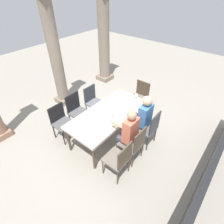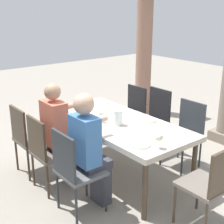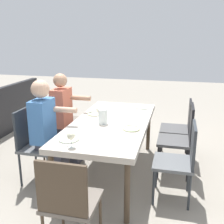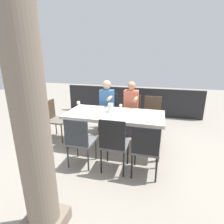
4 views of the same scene
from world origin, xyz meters
name	(u,v)px [view 1 (image 1 of 4)]	position (x,y,z in m)	size (l,w,h in m)	color
ground_plane	(109,135)	(0.00, 0.00, 0.00)	(16.00, 16.00, 0.00)	gray
dining_table	(108,115)	(0.00, 0.00, 0.69)	(2.04, 0.96, 0.75)	beige
chair_west_north	(61,120)	(-0.73, 0.90, 0.52)	(0.44, 0.44, 0.90)	#4F4F50
chair_west_south	(120,158)	(-0.73, -0.90, 0.54)	(0.44, 0.44, 0.94)	#6A6158
chair_mid_north	(76,109)	(-0.22, 0.90, 0.55)	(0.44, 0.44, 0.97)	#4F4F50
chair_mid_south	(134,143)	(-0.22, -0.90, 0.54)	(0.44, 0.44, 0.94)	#6A6158
chair_east_north	(93,100)	(0.39, 0.90, 0.52)	(0.44, 0.44, 0.91)	#5B5E61
chair_east_south	(149,127)	(0.39, -0.90, 0.55)	(0.44, 0.44, 0.96)	#5B5E61
chair_head_east	(140,95)	(1.44, 0.00, 0.53)	(0.44, 0.44, 0.92)	#6A6158
diner_woman_green	(128,133)	(-0.22, -0.72, 0.70)	(0.35, 0.49, 1.32)	#3F3F4C
diner_man_white	(142,118)	(0.39, -0.70, 0.72)	(0.35, 0.50, 1.33)	#3F3F4C
stone_column_centre	(55,56)	(0.27, 2.14, 1.52)	(0.44, 0.44, 3.08)	gray
stone_column_far	(104,40)	(2.30, 2.14, 1.51)	(0.51, 0.51, 3.06)	gray
patio_railing	(206,176)	(0.00, -2.31, 0.45)	(4.44, 0.10, 0.90)	black
plate_0	(75,124)	(-0.76, 0.31, 0.76)	(0.20, 0.20, 0.02)	white
fork_0	(70,128)	(-0.91, 0.31, 0.75)	(0.02, 0.17, 0.01)	silver
spoon_0	(80,120)	(-0.61, 0.31, 0.75)	(0.02, 0.17, 0.01)	silver
plate_1	(111,124)	(-0.26, -0.29, 0.76)	(0.23, 0.23, 0.02)	silver
wine_glass_1	(112,114)	(-0.09, -0.19, 0.86)	(0.07, 0.07, 0.16)	white
fork_1	(106,127)	(-0.41, -0.29, 0.75)	(0.02, 0.17, 0.01)	silver
spoon_1	(115,120)	(-0.11, -0.29, 0.75)	(0.02, 0.17, 0.01)	silver
plate_2	(105,103)	(0.24, 0.31, 0.76)	(0.20, 0.20, 0.02)	silver
fork_2	(101,106)	(0.09, 0.31, 0.75)	(0.02, 0.17, 0.01)	silver
spoon_2	(109,101)	(0.39, 0.31, 0.75)	(0.02, 0.17, 0.01)	silver
plate_3	(135,103)	(0.73, -0.28, 0.76)	(0.22, 0.22, 0.02)	white
wine_glass_3	(136,95)	(0.90, -0.18, 0.87)	(0.08, 0.08, 0.16)	white
fork_3	(132,106)	(0.58, -0.28, 0.75)	(0.02, 0.17, 0.01)	silver
spoon_3	(139,101)	(0.88, -0.28, 0.75)	(0.02, 0.17, 0.01)	silver
water_pitcher	(114,109)	(0.11, -0.08, 0.83)	(0.12, 0.12, 0.19)	white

